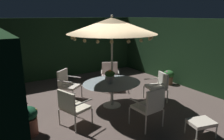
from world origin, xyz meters
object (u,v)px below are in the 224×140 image
patio_dining_table (112,86)px  potted_plant_back_left (2,80)px  centerpiece_planter (110,75)px  patio_chair_southeast (150,105)px  patio_umbrella (112,26)px  potted_plant_left_far (28,120)px  potted_plant_right_near (15,94)px  patio_chair_south (158,85)px  ottoman_footrest (201,123)px  patio_chair_north (110,74)px  potted_plant_back_right (169,76)px  patio_chair_northeast (67,83)px  patio_chair_east (72,105)px

patio_dining_table → potted_plant_back_left: patio_dining_table is taller
centerpiece_planter → potted_plant_back_left: 4.30m
patio_dining_table → patio_chair_southeast: patio_chair_southeast is taller
patio_dining_table → centerpiece_planter: centerpiece_planter is taller
patio_umbrella → potted_plant_left_far: (-2.50, -0.34, -2.05)m
centerpiece_planter → potted_plant_right_near: (-2.36, 1.89, -0.73)m
potted_plant_back_left → patio_chair_south: bearing=-42.2°
patio_chair_southeast → potted_plant_right_near: (-2.57, 3.42, -0.32)m
patio_chair_south → ottoman_footrest: bearing=-107.6°
patio_chair_north → potted_plant_left_far: size_ratio=1.41×
patio_chair_south → potted_plant_back_right: 1.85m
patio_dining_table → patio_chair_northeast: (-0.96, 1.25, -0.09)m
patio_umbrella → potted_plant_back_right: (3.05, 0.55, -2.11)m
ottoman_footrest → potted_plant_left_far: (-3.34, 2.16, 0.05)m
centerpiece_planter → patio_chair_northeast: (-0.85, 1.29, -0.45)m
centerpiece_planter → potted_plant_left_far: bearing=-173.1°
patio_dining_table → potted_plant_back_right: patio_dining_table is taller
patio_dining_table → patio_chair_east: bearing=-161.2°
patio_umbrella → patio_chair_south: size_ratio=2.99×
centerpiece_planter → potted_plant_left_far: centerpiece_planter is taller
ottoman_footrest → patio_umbrella: bearing=108.6°
patio_dining_table → potted_plant_back_left: bearing=128.7°
patio_chair_southeast → patio_chair_south: patio_chair_southeast is taller
centerpiece_planter → patio_chair_south: (1.61, -0.39, -0.47)m
patio_chair_south → potted_plant_left_far: 4.00m
patio_chair_southeast → potted_plant_left_far: bearing=154.6°
patio_umbrella → centerpiece_planter: size_ratio=6.56×
patio_chair_north → ottoman_footrest: patio_chair_north is taller
ottoman_footrest → potted_plant_back_right: potted_plant_back_right is taller
patio_dining_table → patio_chair_east: patio_chair_east is taller
centerpiece_planter → patio_chair_east: size_ratio=0.43×
patio_chair_north → potted_plant_back_right: patio_chair_north is taller
patio_chair_east → ottoman_footrest: 3.07m
patio_umbrella → potted_plant_right_near: bearing=143.2°
ottoman_footrest → potted_plant_right_near: 5.46m
patio_chair_northeast → potted_plant_right_near: 1.65m
patio_chair_east → potted_plant_left_far: patio_chair_east is taller
patio_dining_table → centerpiece_planter: (-0.11, -0.05, 0.35)m
patio_chair_north → patio_dining_table: bearing=-119.5°
potted_plant_back_left → centerpiece_planter: bearing=-52.9°
patio_umbrella → potted_plant_left_far: bearing=-172.3°
centerpiece_planter → patio_chair_east: (-1.38, -0.46, -0.45)m
potted_plant_back_right → potted_plant_back_left: bearing=154.0°
patio_dining_table → patio_umbrella: bearing=164.3°
patio_chair_east → potted_plant_left_far: 1.04m
patio_chair_east → patio_chair_north: bearing=39.7°
patio_chair_southeast → patio_chair_northeast: bearing=110.6°
patio_chair_south → potted_plant_right_near: bearing=150.1°
patio_chair_north → potted_plant_back_right: (2.27, -0.82, -0.26)m
potted_plant_back_left → patio_dining_table: bearing=-51.3°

